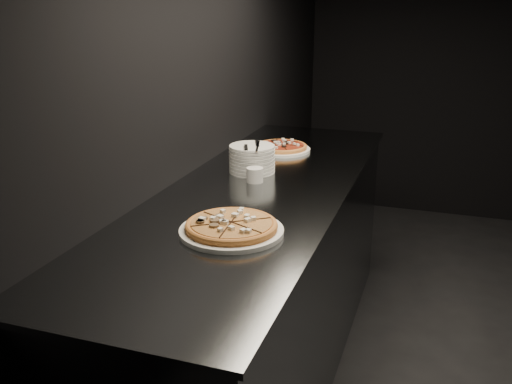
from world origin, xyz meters
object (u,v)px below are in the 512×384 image
(pizza_mushroom, at_px, (231,227))
(plate_stack, at_px, (252,159))
(pizza_tomato, at_px, (281,147))
(counter, at_px, (260,284))
(cutlery, at_px, (253,146))
(ramekin, at_px, (255,174))

(pizza_mushroom, distance_m, plate_stack, 0.74)
(pizza_mushroom, height_order, pizza_tomato, pizza_mushroom)
(pizza_mushroom, bearing_deg, plate_stack, 103.75)
(counter, height_order, pizza_mushroom, pizza_mushroom)
(counter, height_order, pizza_tomato, pizza_tomato)
(plate_stack, relative_size, cutlery, 0.94)
(counter, height_order, cutlery, cutlery)
(cutlery, bearing_deg, counter, -84.13)
(plate_stack, relative_size, ramekin, 2.85)
(pizza_tomato, bearing_deg, cutlery, -91.44)
(plate_stack, xyz_separation_m, cutlery, (0.01, -0.02, 0.06))
(pizza_mushroom, xyz_separation_m, pizza_tomato, (-0.16, 1.13, -0.00))
(plate_stack, bearing_deg, ramekin, -66.37)
(counter, xyz_separation_m, plate_stack, (-0.11, 0.20, 0.52))
(pizza_tomato, bearing_deg, pizza_mushroom, -82.13)
(pizza_tomato, relative_size, ramekin, 4.17)
(counter, relative_size, pizza_tomato, 8.04)
(cutlery, relative_size, ramekin, 3.04)
(plate_stack, xyz_separation_m, ramekin, (0.06, -0.14, -0.03))
(cutlery, height_order, ramekin, cutlery)
(pizza_mushroom, bearing_deg, cutlery, 103.40)
(counter, xyz_separation_m, cutlery, (-0.10, 0.19, 0.59))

